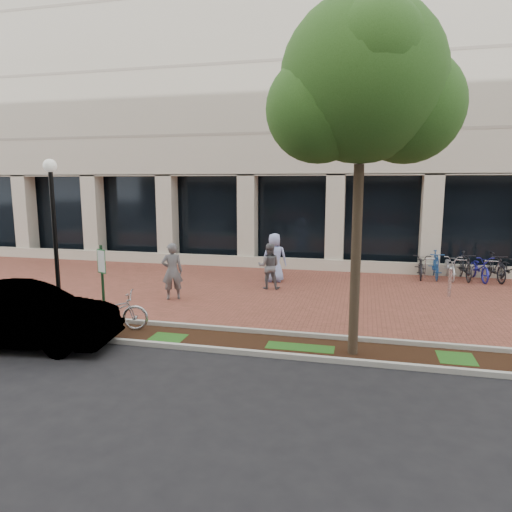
% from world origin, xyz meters
% --- Properties ---
extents(ground, '(120.00, 120.00, 0.00)m').
position_xyz_m(ground, '(0.00, 0.00, 0.00)').
color(ground, black).
rests_on(ground, ground).
extents(brick_plaza, '(40.00, 9.00, 0.01)m').
position_xyz_m(brick_plaza, '(0.00, 0.00, 0.01)').
color(brick_plaza, brown).
rests_on(brick_plaza, ground).
extents(planting_strip, '(40.00, 1.50, 0.01)m').
position_xyz_m(planting_strip, '(0.00, -5.25, 0.01)').
color(planting_strip, black).
rests_on(planting_strip, ground).
extents(curb_plaza_side, '(40.00, 0.12, 0.12)m').
position_xyz_m(curb_plaza_side, '(0.00, -4.50, 0.06)').
color(curb_plaza_side, '#ABABA2').
rests_on(curb_plaza_side, ground).
extents(curb_street_side, '(40.00, 0.12, 0.12)m').
position_xyz_m(curb_street_side, '(0.00, -6.00, 0.06)').
color(curb_street_side, '#ABABA2').
rests_on(curb_street_side, ground).
extents(near_office_building, '(40.00, 12.12, 16.00)m').
position_xyz_m(near_office_building, '(0.00, 10.47, 10.05)').
color(near_office_building, beige).
rests_on(near_office_building, ground).
extents(parking_sign, '(0.34, 0.07, 2.29)m').
position_xyz_m(parking_sign, '(-3.24, -5.30, 1.47)').
color(parking_sign, '#12321A').
rests_on(parking_sign, ground).
extents(lamppost, '(0.36, 0.36, 4.50)m').
position_xyz_m(lamppost, '(-5.09, -4.60, 2.54)').
color(lamppost, black).
rests_on(lamppost, ground).
extents(street_tree, '(4.12, 3.43, 7.69)m').
position_xyz_m(street_tree, '(3.16, -5.33, 5.75)').
color(street_tree, '#493929').
rests_on(street_tree, ground).
extents(locked_bicycle, '(2.11, 1.17, 1.05)m').
position_xyz_m(locked_bicycle, '(-3.17, -5.13, 0.52)').
color(locked_bicycle, '#BABABF').
rests_on(locked_bicycle, ground).
extents(pedestrian_left, '(0.83, 0.72, 1.90)m').
position_xyz_m(pedestrian_left, '(-2.88, -1.74, 0.95)').
color(pedestrian_left, '#5B5C60').
rests_on(pedestrian_left, ground).
extents(pedestrian_mid, '(0.89, 0.73, 1.68)m').
position_xyz_m(pedestrian_mid, '(-0.07, 0.50, 0.84)').
color(pedestrian_mid, '#5D5D62').
rests_on(pedestrian_mid, ground).
extents(pedestrian_right, '(1.02, 0.75, 1.93)m').
position_xyz_m(pedestrian_right, '(-0.10, 1.70, 0.96)').
color(pedestrian_right, '#98A9E3').
rests_on(pedestrian_right, ground).
extents(bollard, '(0.12, 0.12, 1.03)m').
position_xyz_m(bollard, '(6.17, 0.74, 0.52)').
color(bollard, '#B6B6BB').
rests_on(bollard, ground).
extents(bike_rack_cluster, '(4.27, 2.04, 1.13)m').
position_xyz_m(bike_rack_cluster, '(7.23, 3.82, 0.53)').
color(bike_rack_cluster, black).
rests_on(bike_rack_cluster, ground).
extents(sedan_near_curb, '(4.66, 2.15, 1.48)m').
position_xyz_m(sedan_near_curb, '(-4.60, -6.66, 0.74)').
color(sedan_near_curb, '#ACABB0').
rests_on(sedan_near_curb, ground).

